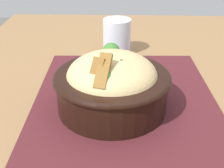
{
  "coord_description": "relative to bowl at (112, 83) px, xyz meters",
  "views": [
    {
      "loc": [
        -0.53,
        0.01,
        1.01
      ],
      "look_at": [
        -0.05,
        0.02,
        0.76
      ],
      "focal_mm": 48.22,
      "sensor_mm": 36.0,
      "label": 1
    }
  ],
  "objects": [
    {
      "name": "placemat",
      "position": [
        0.04,
        -0.02,
        -0.05
      ],
      "size": [
        0.43,
        0.37,
        0.0
      ],
      "primitive_type": "cube",
      "rotation": [
        0.0,
        0.0,
        0.03
      ],
      "color": "#47191E",
      "rests_on": "table"
    },
    {
      "name": "bowl",
      "position": [
        0.0,
        0.0,
        0.0
      ],
      "size": [
        0.22,
        0.22,
        0.12
      ],
      "color": "black",
      "rests_on": "placemat"
    },
    {
      "name": "drinking_glass",
      "position": [
        0.28,
        -0.0,
        -0.01
      ],
      "size": [
        0.07,
        0.07,
        0.09
      ],
      "color": "silver",
      "rests_on": "table"
    },
    {
      "name": "table",
      "position": [
        0.05,
        -0.02,
        -0.12
      ],
      "size": [
        1.2,
        0.84,
        0.7
      ],
      "color": "olive",
      "rests_on": "ground_plane"
    },
    {
      "name": "fork",
      "position": [
        0.15,
        0.0,
        -0.05
      ],
      "size": [
        0.02,
        0.14,
        0.0
      ],
      "color": "silver",
      "rests_on": "placemat"
    }
  ]
}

